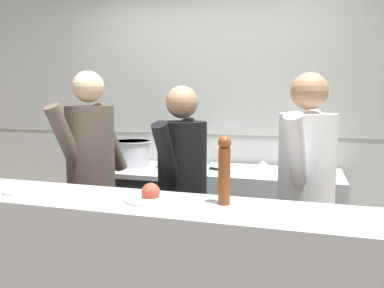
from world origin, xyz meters
The scene contains 13 objects.
wall_back_tiled centered at (0.00, 1.56, 1.30)m, with size 8.00×0.06×2.60m.
oven_range centered at (-0.47, 1.16, 0.44)m, with size 0.91×0.71×0.87m.
prep_counter centered at (0.60, 1.16, 0.44)m, with size 1.15×0.65×0.89m.
stock_pot centered at (-0.66, 1.19, 1.00)m, with size 0.34×0.34×0.24m.
sauce_pot centered at (-0.25, 1.22, 0.98)m, with size 0.32×0.32×0.21m.
mixing_bowl_steel centered at (0.54, 1.13, 0.94)m, with size 0.25×0.25×0.10m.
chefs_knife centered at (0.23, 1.07, 0.90)m, with size 0.35×0.17×0.02m.
plated_dish_main centered at (-0.62, -0.25, 0.99)m, with size 0.22×0.22×0.02m.
plated_dish_appetiser centered at (0.12, -0.21, 1.00)m, with size 0.27×0.27×0.10m.
pepper_mill centered at (0.49, -0.17, 1.16)m, with size 0.07×0.07×0.34m.
chef_head_cook centered at (-0.62, 0.43, 0.94)m, with size 0.42×0.74×1.69m.
chef_sous centered at (0.10, 0.36, 0.88)m, with size 0.36×0.69×1.58m.
chef_line centered at (0.88, 0.39, 0.92)m, with size 0.41×0.72×1.65m.
Camera 1 is at (0.86, -1.92, 1.50)m, focal length 35.00 mm.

